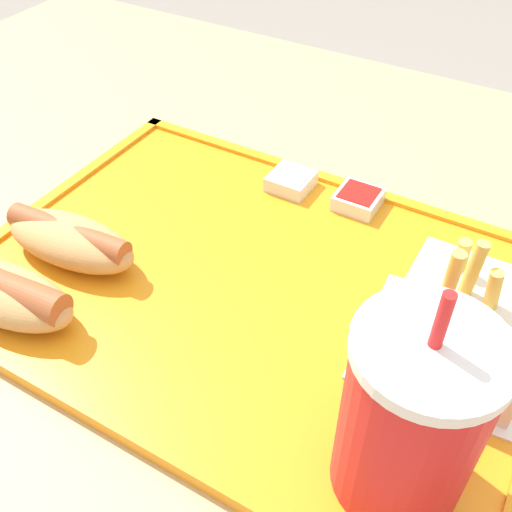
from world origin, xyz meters
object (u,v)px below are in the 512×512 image
at_px(hot_dog_near, 70,239).
at_px(fries_carton, 465,329).
at_px(hot_dog_far, 4,292).
at_px(sauce_cup_mayo, 291,180).
at_px(soda_cup, 411,418).
at_px(sauce_cup_ketchup, 358,199).

distance_m(hot_dog_near, fries_carton, 0.33).
xyz_separation_m(hot_dog_far, sauce_cup_mayo, (-0.12, -0.26, -0.01)).
height_order(soda_cup, hot_dog_far, soda_cup).
relative_size(soda_cup, sauce_cup_ketchup, 4.03).
distance_m(soda_cup, hot_dog_near, 0.32).
xyz_separation_m(hot_dog_far, hot_dog_near, (0.00, -0.07, -0.00)).
bearing_deg(sauce_cup_ketchup, sauce_cup_mayo, 4.25).
bearing_deg(hot_dog_near, fries_carton, -170.90).
height_order(hot_dog_far, fries_carton, fries_carton).
bearing_deg(sauce_cup_mayo, hot_dog_far, 66.14).
distance_m(hot_dog_far, hot_dog_near, 0.07).
relative_size(hot_dog_near, sauce_cup_mayo, 3.19).
xyz_separation_m(soda_cup, sauce_cup_mayo, (0.20, -0.24, -0.06)).
distance_m(fries_carton, sauce_cup_ketchup, 0.20).
bearing_deg(sauce_cup_ketchup, soda_cup, 117.64).
height_order(hot_dog_near, fries_carton, fries_carton).
xyz_separation_m(fries_carton, sauce_cup_mayo, (0.21, -0.14, -0.03)).
xyz_separation_m(soda_cup, sauce_cup_ketchup, (0.13, -0.25, -0.06)).
bearing_deg(soda_cup, sauce_cup_ketchup, -62.36).
bearing_deg(soda_cup, fries_carton, -93.94).
height_order(soda_cup, fries_carton, soda_cup).
relative_size(soda_cup, hot_dog_near, 1.26).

